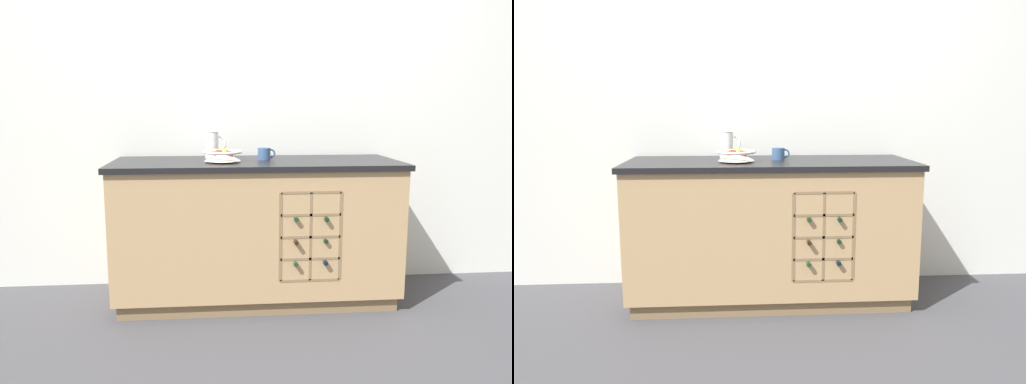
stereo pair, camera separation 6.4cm
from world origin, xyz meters
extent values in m
plane|color=#424247|center=(0.00, 0.00, 0.00)|extent=(14.00, 14.00, 0.00)
cube|color=silver|center=(0.00, 0.39, 1.27)|extent=(4.40, 0.06, 2.55)
cube|color=olive|center=(0.00, 0.00, 0.04)|extent=(1.72, 0.59, 0.09)
cube|color=tan|center=(0.00, 0.00, 0.49)|extent=(1.78, 0.65, 0.80)
cube|color=black|center=(0.00, 0.00, 0.91)|extent=(1.82, 0.69, 0.03)
cube|color=olive|center=(0.30, -0.22, 0.50)|extent=(0.36, 0.01, 0.54)
cube|color=olive|center=(0.12, -0.28, 0.50)|extent=(0.02, 0.10, 0.54)
cube|color=olive|center=(0.48, -0.28, 0.50)|extent=(0.02, 0.10, 0.54)
cube|color=olive|center=(0.30, -0.28, 0.23)|extent=(0.36, 0.10, 0.02)
cube|color=olive|center=(0.30, -0.28, 0.36)|extent=(0.36, 0.10, 0.02)
cube|color=olive|center=(0.30, -0.28, 0.50)|extent=(0.36, 0.10, 0.02)
cube|color=olive|center=(0.30, -0.28, 0.63)|extent=(0.36, 0.10, 0.02)
cube|color=olive|center=(0.30, -0.28, 0.77)|extent=(0.36, 0.10, 0.02)
cube|color=olive|center=(0.30, -0.28, 0.50)|extent=(0.02, 0.10, 0.54)
cylinder|color=#19381E|center=(0.21, -0.18, 0.34)|extent=(0.07, 0.19, 0.07)
cylinder|color=#19381E|center=(0.21, -0.32, 0.34)|extent=(0.03, 0.08, 0.03)
cylinder|color=black|center=(0.39, -0.18, 0.34)|extent=(0.07, 0.19, 0.07)
cylinder|color=black|center=(0.39, -0.32, 0.34)|extent=(0.03, 0.08, 0.03)
cylinder|color=black|center=(0.21, -0.18, 0.47)|extent=(0.07, 0.19, 0.07)
cylinder|color=black|center=(0.21, -0.32, 0.47)|extent=(0.03, 0.08, 0.03)
cylinder|color=black|center=(0.39, -0.15, 0.47)|extent=(0.07, 0.22, 0.07)
cylinder|color=black|center=(0.39, -0.30, 0.47)|extent=(0.03, 0.09, 0.03)
cylinder|color=#19381E|center=(0.21, -0.18, 0.61)|extent=(0.07, 0.19, 0.07)
cylinder|color=#19381E|center=(0.21, -0.31, 0.61)|extent=(0.03, 0.08, 0.03)
cylinder|color=black|center=(0.39, -0.18, 0.61)|extent=(0.07, 0.19, 0.07)
cylinder|color=black|center=(0.39, -0.32, 0.61)|extent=(0.03, 0.08, 0.03)
cylinder|color=silver|center=(-0.21, -0.07, 0.93)|extent=(0.11, 0.11, 0.01)
cone|color=silver|center=(-0.21, -0.07, 0.96)|extent=(0.23, 0.23, 0.06)
torus|color=silver|center=(-0.21, -0.07, 0.99)|extent=(0.24, 0.24, 0.02)
sphere|color=red|center=(-0.18, -0.08, 0.96)|extent=(0.07, 0.07, 0.07)
sphere|color=red|center=(-0.24, -0.07, 0.97)|extent=(0.07, 0.07, 0.07)
sphere|color=#7FA838|center=(-0.21, -0.02, 0.97)|extent=(0.08, 0.08, 0.08)
cylinder|color=white|center=(-0.28, 0.19, 1.01)|extent=(0.09, 0.09, 0.18)
torus|color=white|center=(-0.28, 0.19, 1.10)|extent=(0.10, 0.10, 0.01)
torus|color=white|center=(-0.23, 0.19, 1.02)|extent=(0.10, 0.01, 0.10)
cylinder|color=#385684|center=(0.06, 0.06, 0.96)|extent=(0.08, 0.08, 0.08)
torus|color=#385684|center=(0.10, 0.06, 0.96)|extent=(0.06, 0.01, 0.06)
camera|label=1|loc=(-0.28, -3.16, 1.27)|focal=35.00mm
camera|label=2|loc=(-0.21, -3.16, 1.27)|focal=35.00mm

